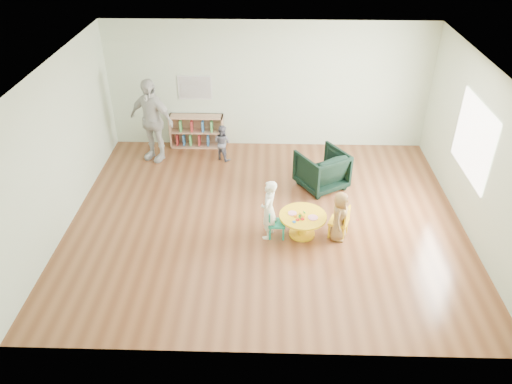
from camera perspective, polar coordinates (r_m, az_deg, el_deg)
room at (r=8.10m, az=1.37°, el=7.85°), size 7.10×7.00×2.80m
activity_table at (r=8.55m, az=5.35°, el=-3.35°), size 0.81×0.81×0.45m
kid_chair_left at (r=8.49m, az=2.14°, el=-3.47°), size 0.29×0.29×0.53m
kid_chair_right at (r=8.59m, az=9.71°, el=-3.32°), size 0.40×0.40×0.57m
bookshelf at (r=11.45m, az=-6.83°, el=6.93°), size 1.20×0.30×0.75m
alphabet_poster at (r=11.18m, az=-7.00°, el=11.76°), size 0.74×0.01×0.54m
armchair at (r=9.86m, az=7.52°, el=2.55°), size 1.16×1.17×0.78m
child_left at (r=8.33m, az=1.46°, el=-2.04°), size 0.37×0.46×1.09m
child_right at (r=8.45m, az=9.53°, el=-2.76°), size 0.40×0.51×0.91m
toddler at (r=10.81m, az=-3.87°, el=5.66°), size 0.49×0.46×0.80m
adult_caretaker at (r=10.84m, az=-11.88°, el=8.05°), size 1.15×0.84×1.81m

